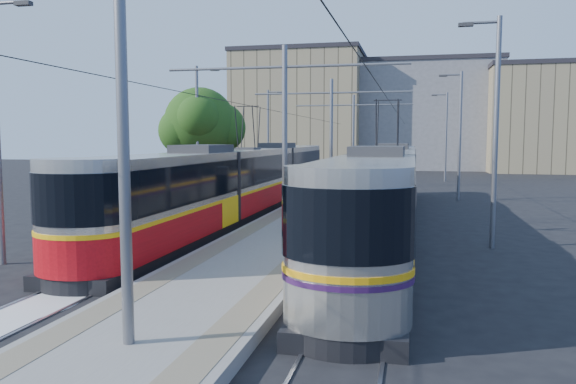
# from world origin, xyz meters

# --- Properties ---
(ground) EXTENTS (160.00, 160.00, 0.00)m
(ground) POSITION_xyz_m (0.00, 0.00, 0.00)
(ground) COLOR black
(ground) RESTS_ON ground
(platform) EXTENTS (4.00, 50.00, 0.30)m
(platform) POSITION_xyz_m (0.00, 17.00, 0.15)
(platform) COLOR gray
(platform) RESTS_ON ground
(tactile_strip_left) EXTENTS (0.70, 50.00, 0.01)m
(tactile_strip_left) POSITION_xyz_m (-1.45, 17.00, 0.30)
(tactile_strip_left) COLOR gray
(tactile_strip_left) RESTS_ON platform
(tactile_strip_right) EXTENTS (0.70, 50.00, 0.01)m
(tactile_strip_right) POSITION_xyz_m (1.45, 17.00, 0.30)
(tactile_strip_right) COLOR gray
(tactile_strip_right) RESTS_ON platform
(rails) EXTENTS (8.71, 70.00, 0.03)m
(rails) POSITION_xyz_m (0.00, 17.00, 0.02)
(rails) COLOR gray
(rails) RESTS_ON ground
(tram_left) EXTENTS (2.43, 31.91, 5.50)m
(tram_left) POSITION_xyz_m (-3.60, 15.15, 1.71)
(tram_left) COLOR black
(tram_left) RESTS_ON ground
(tram_right) EXTENTS (2.43, 31.06, 5.50)m
(tram_right) POSITION_xyz_m (3.60, 12.15, 1.86)
(tram_right) COLOR black
(tram_right) RESTS_ON ground
(catenary) EXTENTS (9.20, 70.00, 7.00)m
(catenary) POSITION_xyz_m (0.00, 14.15, 4.52)
(catenary) COLOR slate
(catenary) RESTS_ON platform
(street_lamps) EXTENTS (15.18, 38.22, 8.00)m
(street_lamps) POSITION_xyz_m (-0.00, 21.00, 4.18)
(street_lamps) COLOR slate
(street_lamps) RESTS_ON ground
(shelter) EXTENTS (0.81, 1.08, 2.14)m
(shelter) POSITION_xyz_m (-0.12, 14.12, 1.42)
(shelter) COLOR black
(shelter) RESTS_ON platform
(tree) EXTENTS (4.79, 4.43, 6.96)m
(tree) POSITION_xyz_m (-7.73, 19.88, 4.71)
(tree) COLOR #382314
(tree) RESTS_ON ground
(building_left) EXTENTS (16.32, 12.24, 15.13)m
(building_left) POSITION_xyz_m (-10.00, 60.00, 7.58)
(building_left) COLOR gray
(building_left) RESTS_ON ground
(building_centre) EXTENTS (18.36, 14.28, 13.75)m
(building_centre) POSITION_xyz_m (6.00, 64.00, 6.89)
(building_centre) COLOR gray
(building_centre) RESTS_ON ground
(building_right) EXTENTS (14.28, 10.20, 12.42)m
(building_right) POSITION_xyz_m (20.00, 58.00, 6.22)
(building_right) COLOR gray
(building_right) RESTS_ON ground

